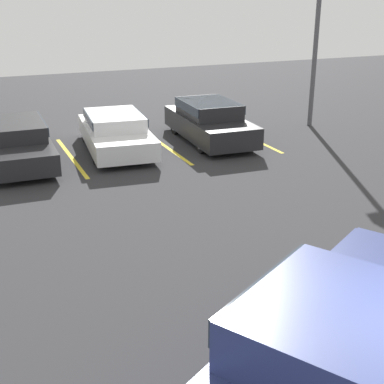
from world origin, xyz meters
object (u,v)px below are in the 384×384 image
object	(u,v)px
pickup_truck	(353,367)
parked_sedan_b	(115,131)
light_post	(317,25)
parked_sedan_a	(17,140)
parked_sedan_c	(209,120)

from	to	relation	value
pickup_truck	parked_sedan_b	world-z (taller)	pickup_truck
pickup_truck	light_post	xyz separation A→B (m)	(8.22, 12.34, 2.63)
pickup_truck	parked_sedan_b	xyz separation A→B (m)	(0.81, 11.99, -0.28)
parked_sedan_a	light_post	world-z (taller)	light_post
pickup_truck	parked_sedan_a	world-z (taller)	pickup_truck
parked_sedan_b	pickup_truck	bearing A→B (deg)	2.09
parked_sedan_b	parked_sedan_c	size ratio (longest dim) A/B	1.03
parked_sedan_a	light_post	size ratio (longest dim) A/B	0.85
pickup_truck	light_post	world-z (taller)	light_post
light_post	pickup_truck	bearing A→B (deg)	-123.66
pickup_truck	parked_sedan_a	bearing A→B (deg)	69.83
parked_sedan_b	parked_sedan_c	world-z (taller)	parked_sedan_c
parked_sedan_a	light_post	xyz separation A→B (m)	(10.31, 0.38, 2.90)
pickup_truck	light_post	bearing A→B (deg)	26.24
pickup_truck	parked_sedan_b	size ratio (longest dim) A/B	1.31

